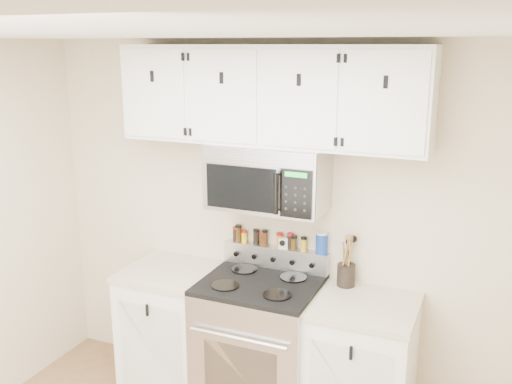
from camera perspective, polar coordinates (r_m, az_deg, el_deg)
back_wall at (r=3.95m, az=2.20°, el=-3.29°), size 3.50×0.01×2.50m
ceiling at (r=2.22m, az=-14.44°, el=15.02°), size 3.50×3.50×0.01m
range at (r=3.99m, az=0.39°, el=-15.09°), size 0.76×0.65×1.10m
base_cabinet_left at (r=4.30m, az=-8.23°, el=-13.31°), size 0.64×0.62×0.92m
base_cabinet_right at (r=3.85m, az=10.49°, el=-17.03°), size 0.64×0.62×0.92m
microwave at (r=3.68m, az=1.20°, el=1.50°), size 0.76×0.44×0.42m
upper_cabinets at (r=3.62m, az=1.38°, el=9.63°), size 2.00×0.35×0.62m
utensil_crock at (r=3.82m, az=9.00°, el=-8.02°), size 0.12×0.12×0.35m
kitchen_timer at (r=3.94m, az=2.79°, el=-5.07°), size 0.08×0.07×0.08m
salt_canister at (r=3.85m, az=6.58°, el=-5.08°), size 0.08×0.08×0.15m
spice_jar_0 at (r=4.07m, az=-2.05°, el=-4.21°), size 0.04×0.04×0.10m
spice_jar_1 at (r=4.06m, az=-1.77°, el=-4.14°), size 0.05×0.05×0.12m
spice_jar_2 at (r=4.04m, az=-1.18°, el=-4.44°), size 0.04×0.04×0.09m
spice_jar_3 at (r=4.01m, az=0.01°, el=-4.48°), size 0.04×0.04×0.11m
spice_jar_4 at (r=3.99m, az=0.64°, el=-4.63°), size 0.04×0.04×0.10m
spice_jar_5 at (r=3.98m, az=0.89°, el=-4.58°), size 0.04×0.04×0.11m
spice_jar_6 at (r=3.94m, az=2.37°, el=-4.84°), size 0.04×0.04×0.10m
spice_jar_7 at (r=3.92m, az=3.41°, el=-4.91°), size 0.04×0.04×0.11m
spice_jar_8 at (r=3.91m, az=3.76°, el=-5.07°), size 0.04×0.04×0.10m
spice_jar_9 at (r=3.89m, az=4.80°, el=-5.19°), size 0.04×0.04×0.10m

